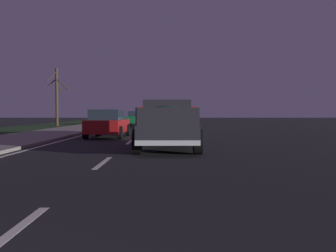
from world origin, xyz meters
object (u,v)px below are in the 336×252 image
at_px(bare_tree_far, 57,96).
at_px(sedan_green, 137,118).
at_px(sedan_red, 108,123).
at_px(pickup_truck, 167,123).
at_px(sedan_white, 170,119).

bearing_deg(bare_tree_far, sedan_green, -76.89).
xyz_separation_m(sedan_green, bare_tree_far, (-1.86, 8.00, 2.34)).
distance_m(sedan_red, sedan_green, 18.97).
bearing_deg(bare_tree_far, pickup_truck, -154.42).
xyz_separation_m(sedan_white, bare_tree_far, (5.55, 11.55, 2.34)).
relative_size(sedan_red, bare_tree_far, 0.75).
bearing_deg(sedan_red, sedan_white, -17.07).
bearing_deg(pickup_truck, bare_tree_far, 25.58).
bearing_deg(sedan_white, sedan_red, 162.93).
xyz_separation_m(pickup_truck, sedan_red, (6.51, 3.30, -0.20)).
height_order(pickup_truck, sedan_red, pickup_truck).
relative_size(pickup_truck, sedan_white, 1.22).
relative_size(sedan_green, bare_tree_far, 0.75).
height_order(sedan_green, bare_tree_far, bare_tree_far).
height_order(sedan_white, sedan_green, same).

